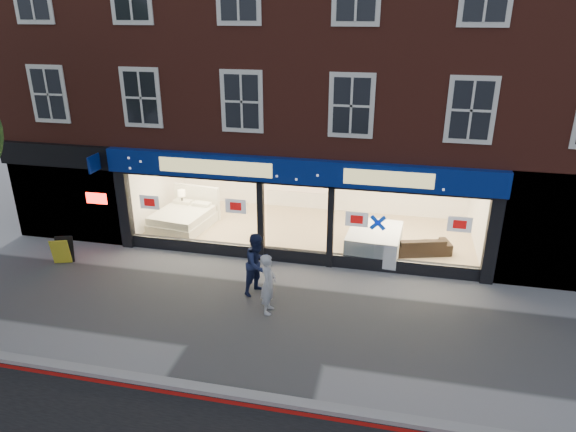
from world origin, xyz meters
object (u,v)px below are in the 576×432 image
(sofa, at_px, (420,245))
(a_board, at_px, (63,250))
(mattress_stack, at_px, (374,242))
(pedestrian_blue, at_px, (258,264))
(display_bed, at_px, (184,217))
(pedestrian_grey, at_px, (268,284))

(sofa, xyz_separation_m, a_board, (-10.53, -2.82, 0.04))
(mattress_stack, xyz_separation_m, pedestrian_blue, (-2.91, -2.89, 0.37))
(a_board, relative_size, pedestrian_blue, 0.48)
(display_bed, bearing_deg, mattress_stack, 1.30)
(pedestrian_blue, bearing_deg, mattress_stack, -16.65)
(sofa, bearing_deg, pedestrian_blue, 19.77)
(display_bed, height_order, pedestrian_blue, pedestrian_blue)
(display_bed, relative_size, pedestrian_blue, 1.36)
(pedestrian_blue, bearing_deg, a_board, 114.84)
(display_bed, height_order, a_board, display_bed)
(sofa, distance_m, pedestrian_grey, 5.59)
(display_bed, height_order, mattress_stack, display_bed)
(pedestrian_grey, bearing_deg, sofa, -45.01)
(mattress_stack, bearing_deg, display_bed, 173.71)
(mattress_stack, bearing_deg, sofa, 13.14)
(pedestrian_grey, bearing_deg, pedestrian_blue, 28.80)
(sofa, xyz_separation_m, pedestrian_blue, (-4.32, -3.22, 0.49))
(mattress_stack, distance_m, sofa, 1.45)
(a_board, xyz_separation_m, pedestrian_grey, (6.73, -1.26, 0.39))
(pedestrian_grey, bearing_deg, mattress_stack, -34.62)
(mattress_stack, distance_m, pedestrian_grey, 4.47)
(sofa, distance_m, pedestrian_blue, 5.41)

